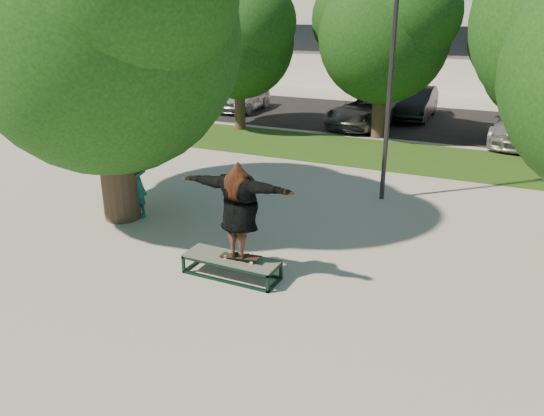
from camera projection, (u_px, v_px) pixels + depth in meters
The scene contains 14 objects.
ground at pixel (263, 270), 10.07m from camera, with size 120.00×120.00×0.00m, color #A3A096.
grass_strip at pixel (416, 158), 17.69m from camera, with size 30.00×4.00×0.02m, color #224714.
asphalt_strip at pixel (422, 121), 23.60m from camera, with size 40.00×8.00×0.01m, color black.
tree_left at pixel (103, 21), 11.18m from camera, with size 6.96×5.95×7.12m.
bg_tree_left at pixel (238, 35), 20.78m from camera, with size 5.28×4.51×5.77m.
bg_tree_mid at pixel (383, 28), 19.31m from camera, with size 5.76×4.92×6.24m.
lamppost at pixel (391, 76), 12.79m from camera, with size 0.25×0.15×6.11m.
grind_box at pixel (232, 267), 9.77m from camera, with size 1.80×0.60×0.38m.
skater_rig at pixel (239, 210), 9.29m from camera, with size 2.17×0.60×1.84m.
bystander at pixel (135, 180), 12.38m from camera, with size 0.65×0.43×1.80m, color #175B59.
car_silver_a at pixel (245, 97), 25.92m from camera, with size 1.53×3.81×1.30m, color silver.
car_dark at pixel (415, 103), 23.98m from camera, with size 1.50×4.31×1.42m, color black.
car_grey at pixel (366, 111), 22.31m from camera, with size 2.13×4.62×1.28m, color #545358.
car_silver_b at pixel (525, 123), 19.57m from camera, with size 2.00×4.91×1.43m, color #B4B4B9.
Camera 1 is at (4.04, -8.07, 4.62)m, focal length 35.00 mm.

